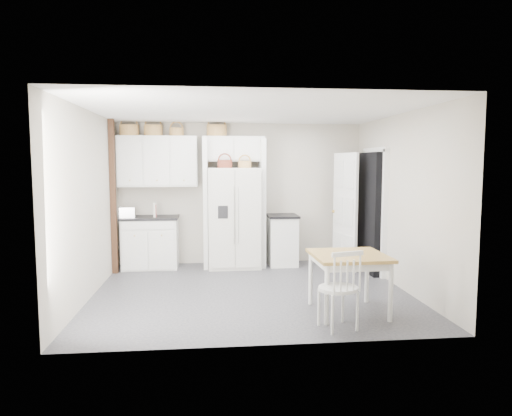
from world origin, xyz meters
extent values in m
plane|color=#27272D|center=(0.00, 0.00, 0.00)|extent=(4.50, 4.50, 0.00)
plane|color=white|center=(0.00, 0.00, 2.60)|extent=(4.50, 4.50, 0.00)
plane|color=#B9B6AC|center=(0.00, 2.00, 1.30)|extent=(4.50, 0.00, 4.50)
plane|color=#B9B6AC|center=(-2.25, 0.00, 1.30)|extent=(0.00, 4.00, 4.00)
plane|color=#B9B6AC|center=(2.25, 0.00, 1.30)|extent=(0.00, 4.00, 4.00)
cube|color=silver|center=(-0.15, 1.65, 0.89)|extent=(0.92, 0.74, 1.79)
cube|color=silver|center=(-1.64, 1.70, 0.44)|extent=(0.95, 0.60, 0.88)
cube|color=silver|center=(0.74, 1.70, 0.44)|extent=(0.50, 0.61, 0.89)
cube|color=brown|center=(1.13, -1.07, 0.37)|extent=(0.91, 0.91, 0.74)
cube|color=silver|center=(0.84, -1.60, 0.46)|extent=(0.54, 0.51, 0.92)
cube|color=black|center=(-1.64, 1.70, 0.90)|extent=(0.99, 0.64, 0.04)
cube|color=black|center=(0.74, 1.70, 0.91)|extent=(0.54, 0.65, 0.04)
cube|color=silver|center=(-2.02, 1.59, 1.01)|extent=(0.28, 0.18, 0.18)
cube|color=maroon|center=(-1.54, 1.62, 1.03)|extent=(0.05, 0.15, 0.22)
cube|color=beige|center=(-1.55, 1.62, 1.05)|extent=(0.04, 0.17, 0.25)
cylinder|color=#A37734|center=(-1.99, 1.83, 2.45)|extent=(0.34, 0.34, 0.19)
cylinder|color=#A37734|center=(-1.57, 1.83, 2.45)|extent=(0.33, 0.33, 0.19)
cylinder|color=#A37734|center=(-1.16, 1.83, 2.42)|extent=(0.25, 0.25, 0.15)
cylinder|color=#A37734|center=(-0.45, 1.83, 2.45)|extent=(0.36, 0.36, 0.20)
cylinder|color=maroon|center=(-0.32, 1.55, 1.85)|extent=(0.26, 0.26, 0.14)
cylinder|color=#A37734|center=(0.04, 1.55, 1.85)|extent=(0.23, 0.23, 0.12)
cube|color=silver|center=(-1.50, 1.83, 1.90)|extent=(1.40, 0.34, 0.90)
cube|color=silver|center=(-0.15, 1.83, 2.12)|extent=(1.12, 0.34, 0.45)
cube|color=silver|center=(-0.66, 1.70, 1.15)|extent=(0.08, 0.60, 2.30)
cube|color=silver|center=(0.36, 1.70, 1.15)|extent=(0.08, 0.60, 2.30)
cube|color=#301F13|center=(-2.20, 1.35, 1.30)|extent=(0.09, 0.09, 2.60)
cube|color=black|center=(2.16, 1.00, 1.02)|extent=(0.18, 0.85, 2.05)
cube|color=white|center=(1.80, 1.33, 1.02)|extent=(0.21, 0.79, 2.05)
camera|label=1|loc=(-0.59, -6.49, 1.87)|focal=32.00mm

